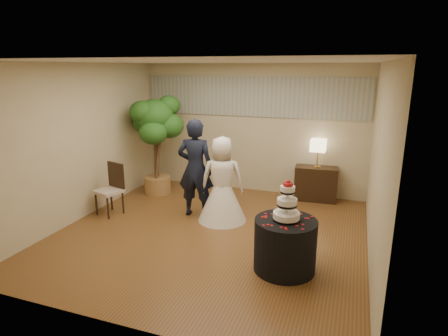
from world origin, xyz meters
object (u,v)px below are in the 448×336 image
at_px(groom, 196,168).
at_px(bride, 222,179).
at_px(wedding_cake, 287,200).
at_px(table_lamp, 318,153).
at_px(console, 316,184).
at_px(side_chair, 109,190).
at_px(cake_table, 285,245).
at_px(ficus_tree, 156,145).

height_order(groom, bride, groom).
distance_m(wedding_cake, table_lamp, 3.00).
distance_m(groom, console, 2.64).
bearing_deg(bride, side_chair, -4.08).
relative_size(groom, side_chair, 1.88).
bearing_deg(cake_table, side_chair, 165.65).
xyz_separation_m(groom, cake_table, (1.94, -1.41, -0.55)).
xyz_separation_m(ficus_tree, side_chair, (-0.23, -1.42, -0.60)).
bearing_deg(groom, cake_table, 136.04).
relative_size(wedding_cake, table_lamp, 0.97).
relative_size(cake_table, wedding_cake, 1.50).
height_order(groom, wedding_cake, groom).
height_order(console, side_chair, side_chair).
height_order(wedding_cake, table_lamp, table_lamp).
distance_m(groom, wedding_cake, 2.40).
distance_m(cake_table, table_lamp, 3.07).
bearing_deg(cake_table, groom, 143.98).
height_order(table_lamp, ficus_tree, ficus_tree).
height_order(wedding_cake, console, wedding_cake).
relative_size(console, side_chair, 0.88).
relative_size(bride, table_lamp, 2.68).
height_order(cake_table, table_lamp, table_lamp).
relative_size(wedding_cake, console, 0.65).
relative_size(console, table_lamp, 1.49).
relative_size(table_lamp, side_chair, 0.59).
bearing_deg(ficus_tree, bride, -27.18).
height_order(cake_table, console, cake_table).
xyz_separation_m(table_lamp, side_chair, (-3.59, -2.11, -0.52)).
bearing_deg(console, cake_table, -95.56).
height_order(console, ficus_tree, ficus_tree).
bearing_deg(table_lamp, wedding_cake, -91.66).
bearing_deg(cake_table, console, 88.34).
bearing_deg(bride, console, -148.31).
distance_m(groom, bride, 0.56).
bearing_deg(wedding_cake, side_chair, 165.65).
distance_m(wedding_cake, side_chair, 3.66).
bearing_deg(wedding_cake, bride, 135.99).
relative_size(cake_table, table_lamp, 1.46).
bearing_deg(console, side_chair, -153.52).
xyz_separation_m(groom, side_chair, (-1.56, -0.51, -0.43)).
distance_m(ficus_tree, side_chair, 1.56).
bearing_deg(bride, groom, -22.53).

